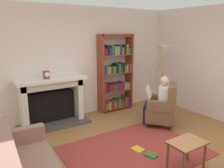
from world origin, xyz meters
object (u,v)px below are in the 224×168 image
(armchair_reading, at_px, (164,107))
(floor_lamp, at_px, (164,56))
(seated_reader, at_px, (159,99))
(side_table, at_px, (187,146))
(bookshelf, at_px, (116,74))
(mantel_clock, at_px, (46,75))
(fireplace, at_px, (52,100))

(armchair_reading, height_order, floor_lamp, floor_lamp)
(armchair_reading, relative_size, seated_reader, 0.85)
(armchair_reading, relative_size, side_table, 1.73)
(bookshelf, height_order, side_table, bookshelf)
(armchair_reading, xyz_separation_m, floor_lamp, (0.55, 0.63, 1.07))
(side_table, relative_size, floor_lamp, 0.32)
(mantel_clock, relative_size, side_table, 0.30)
(bookshelf, bearing_deg, side_table, -102.12)
(mantel_clock, height_order, armchair_reading, mantel_clock)
(armchair_reading, height_order, side_table, armchair_reading)
(fireplace, height_order, armchair_reading, fireplace)
(bookshelf, distance_m, seated_reader, 1.47)
(armchair_reading, bearing_deg, mantel_clock, -70.92)
(mantel_clock, relative_size, armchair_reading, 0.17)
(armchair_reading, bearing_deg, seated_reader, -90.00)
(armchair_reading, relative_size, floor_lamp, 0.55)
(mantel_clock, bearing_deg, side_table, -65.53)
(seated_reader, bearing_deg, bookshelf, -119.29)
(side_table, bearing_deg, floor_lamp, 53.73)
(armchair_reading, distance_m, floor_lamp, 1.36)
(fireplace, distance_m, mantel_clock, 0.62)
(bookshelf, distance_m, side_table, 3.03)
(bookshelf, relative_size, seated_reader, 1.79)
(mantel_clock, relative_size, floor_lamp, 0.10)
(seated_reader, bearing_deg, mantel_clock, -70.03)
(side_table, bearing_deg, mantel_clock, 114.47)
(fireplace, relative_size, mantel_clock, 9.29)
(armchair_reading, distance_m, side_table, 1.71)
(fireplace, height_order, seated_reader, seated_reader)
(side_table, distance_m, floor_lamp, 2.76)
(mantel_clock, height_order, bookshelf, bookshelf)
(fireplace, relative_size, armchair_reading, 1.62)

